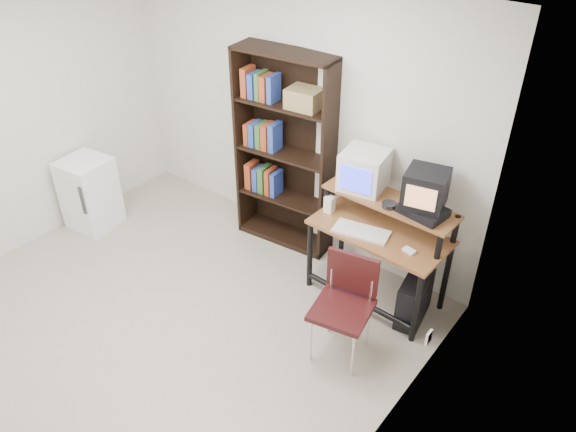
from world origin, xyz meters
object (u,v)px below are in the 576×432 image
Objects in this scene: crt_tv at (426,188)px; mini_fridge at (90,193)px; school_chair at (346,297)px; bookshelf at (287,150)px; crt_monitor at (364,170)px; pc_tower at (414,299)px; computer_desk at (381,234)px.

mini_fridge is at bearing -175.98° from crt_tv.
bookshelf is at bearing 132.72° from school_chair.
school_chair is 1.12× the size of mini_fridge.
crt_monitor is 0.94× the size of pc_tower.
mini_fridge is (-1.76, -1.11, -0.62)m from bookshelf.
crt_monitor is at bearing 156.10° from computer_desk.
mini_fridge is at bearing -169.03° from crt_monitor.
crt_tv is 0.19× the size of bookshelf.
computer_desk reaches higher than mini_fridge.
crt_monitor is 0.49× the size of school_chair.
bookshelf is 2.17m from mini_fridge.
crt_tv is at bearing -13.79° from crt_monitor.
pc_tower is 1.82m from bookshelf.
computer_desk is 0.56m from crt_monitor.
school_chair is at bearing -41.65° from bookshelf.
crt_tv reaches higher than computer_desk.
pc_tower is 3.48m from mini_fridge.
bookshelf reaches higher than computer_desk.
computer_desk reaches higher than pc_tower.
computer_desk is 0.73m from school_chair.
pc_tower is (0.70, -0.19, -0.93)m from crt_monitor.
computer_desk is 0.60× the size of bookshelf.
computer_desk is 2.80× the size of crt_monitor.
computer_desk is 3.12× the size of crt_tv.
bookshelf is 2.55× the size of mini_fridge.
bookshelf is at bearing 162.12° from crt_tv.
bookshelf is (-0.91, 0.10, -0.14)m from crt_monitor.
crt_monitor reaches higher than school_chair.
school_chair is (0.41, -0.85, -0.61)m from crt_monitor.
crt_monitor reaches higher than pc_tower.
mini_fridge is (-2.68, -1.01, -0.76)m from crt_monitor.
crt_monitor is 0.59m from crt_tv.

